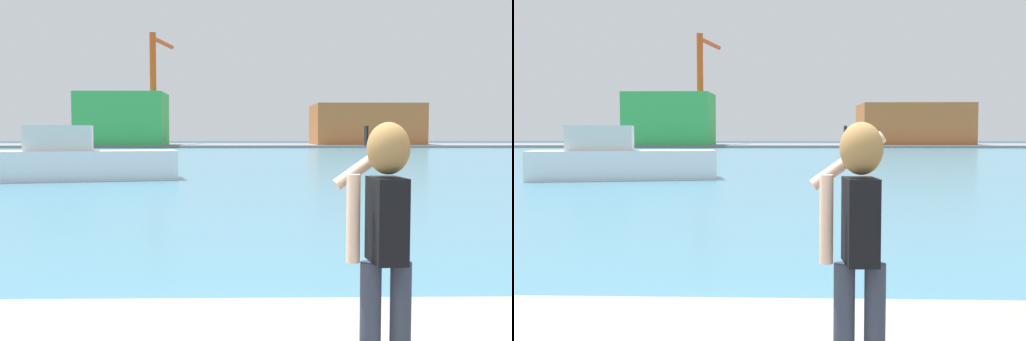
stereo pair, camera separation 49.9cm
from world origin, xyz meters
TOP-DOWN VIEW (x-y plane):
  - ground_plane at (0.00, 50.00)m, footprint 220.00×220.00m
  - harbor_water at (0.00, 52.00)m, footprint 140.00×100.00m
  - far_shore_dock at (0.00, 92.00)m, footprint 140.00×20.00m
  - person_photographer at (0.77, -0.12)m, footprint 0.53×0.55m
  - boat_moored at (-7.56, 23.22)m, footprint 8.60×4.13m
  - warehouse_left at (-18.26, 86.95)m, footprint 12.73×9.23m
  - warehouse_right at (19.04, 90.94)m, footprint 16.44×12.22m
  - port_crane at (-13.94, 91.10)m, footprint 2.60×10.63m

SIDE VIEW (x-z plane):
  - ground_plane at x=0.00m, z-range 0.00..0.00m
  - harbor_water at x=0.00m, z-range 0.00..0.02m
  - far_shore_dock at x=0.00m, z-range 0.00..0.38m
  - boat_moored at x=-7.56m, z-range -0.32..2.13m
  - person_photographer at x=0.77m, z-range 0.65..2.39m
  - warehouse_right at x=19.04m, z-range 0.38..6.64m
  - warehouse_left at x=-18.26m, z-range 0.38..8.16m
  - port_crane at x=-13.94m, z-range 2.14..19.34m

